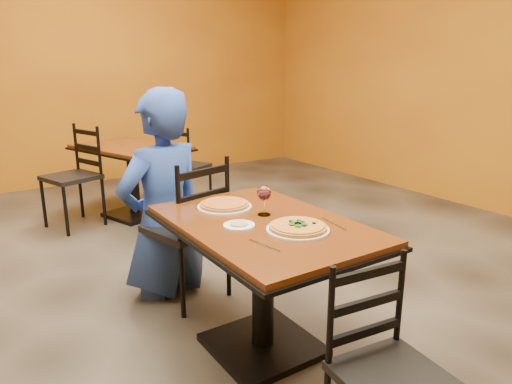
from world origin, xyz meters
TOP-DOWN VIEW (x-y plane):
  - floor at (0.00, 0.00)m, footprint 7.00×8.00m
  - wall_back at (0.00, 4.00)m, footprint 7.00×0.01m
  - table_main at (0.00, -0.50)m, footprint 0.83×1.23m
  - table_second at (0.21, 2.22)m, footprint 1.10×1.34m
  - chair_main_near at (-0.06, -1.44)m, footprint 0.42×0.42m
  - chair_main_far at (-0.08, 0.29)m, footprint 0.53×0.53m
  - chair_second_left at (-0.39, 2.22)m, footprint 0.56×0.56m
  - chair_second_right at (0.82, 2.22)m, footprint 0.56×0.56m
  - diner at (-0.17, 0.46)m, footprint 0.76×0.59m
  - plate_main at (0.06, -0.71)m, footprint 0.31×0.31m
  - pizza_main at (0.06, -0.71)m, footprint 0.28×0.28m
  - plate_far at (-0.05, -0.18)m, footprint 0.31×0.31m
  - pizza_far at (-0.05, -0.18)m, footprint 0.28×0.28m
  - side_plate at (-0.14, -0.50)m, footprint 0.16×0.16m
  - dip at (-0.14, -0.50)m, footprint 0.09×0.09m
  - wine_glass at (0.07, -0.41)m, footprint 0.08×0.08m
  - fork at (-0.19, -0.78)m, footprint 0.05×0.19m
  - knife at (0.27, -0.74)m, footprint 0.04×0.21m

SIDE VIEW (x-z plane):
  - floor at x=0.00m, z-range -0.01..0.01m
  - chair_main_near at x=-0.06m, z-range 0.00..0.83m
  - chair_second_right at x=0.82m, z-range 0.00..0.92m
  - chair_main_far at x=-0.08m, z-range 0.00..0.98m
  - chair_second_left at x=-0.39m, z-range 0.00..0.98m
  - table_second at x=0.21m, z-range 0.18..0.93m
  - table_main at x=0.00m, z-range 0.18..0.93m
  - diner at x=-0.17m, z-range 0.00..1.40m
  - fork at x=-0.19m, z-range 0.75..0.75m
  - knife at x=0.27m, z-range 0.75..0.75m
  - plate_main at x=0.06m, z-range 0.75..0.76m
  - plate_far at x=-0.05m, z-range 0.75..0.76m
  - side_plate at x=-0.14m, z-range 0.75..0.76m
  - dip at x=-0.14m, z-range 0.76..0.77m
  - pizza_main at x=0.06m, z-range 0.76..0.78m
  - pizza_far at x=-0.05m, z-range 0.76..0.78m
  - wine_glass at x=0.07m, z-range 0.75..0.93m
  - wall_back at x=0.00m, z-range 0.00..3.00m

